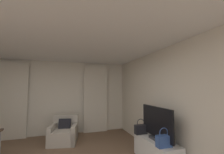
# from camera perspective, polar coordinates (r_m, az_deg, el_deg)

# --- Properties ---
(wall_window) EXTENTS (5.12, 0.06, 2.60)m
(wall_window) POSITION_cam_1_polar(r_m,az_deg,el_deg) (5.72, -20.34, -7.40)
(wall_window) COLOR beige
(wall_window) RESTS_ON ground
(wall_right) EXTENTS (0.06, 6.12, 2.60)m
(wall_right) POSITION_cam_1_polar(r_m,az_deg,el_deg) (3.53, 23.04, -9.50)
(wall_right) COLOR beige
(wall_right) RESTS_ON ground
(ceiling) EXTENTS (5.12, 6.12, 0.06)m
(ceiling) POSITION_cam_1_polar(r_m,az_deg,el_deg) (2.85, -22.48, 16.27)
(ceiling) COLOR white
(ceiling) RESTS_ON wall_left
(curtain_left_panel) EXTENTS (0.90, 0.06, 2.50)m
(curtain_left_panel) POSITION_cam_1_polar(r_m,az_deg,el_deg) (5.81, -34.18, -7.38)
(curtain_left_panel) COLOR beige
(curtain_left_panel) RESTS_ON ground
(curtain_right_panel) EXTENTS (0.90, 0.06, 2.50)m
(curtain_right_panel) POSITION_cam_1_polar(r_m,az_deg,el_deg) (5.70, -6.32, -8.15)
(curtain_right_panel) COLOR beige
(curtain_right_panel) RESTS_ON ground
(armchair) EXTENTS (0.92, 0.97, 0.77)m
(armchair) POSITION_cam_1_polar(r_m,az_deg,el_deg) (5.01, -18.12, -20.00)
(armchair) COLOR #B2A899
(armchair) RESTS_ON ground
(tv_console) EXTENTS (0.47, 1.22, 0.51)m
(tv_console) POSITION_cam_1_polar(r_m,az_deg,el_deg) (3.77, 16.68, -25.70)
(tv_console) COLOR white
(tv_console) RESTS_ON ground
(tv_flatscreen) EXTENTS (0.20, 1.08, 0.72)m
(tv_flatscreen) POSITION_cam_1_polar(r_m,az_deg,el_deg) (3.56, 16.88, -16.98)
(tv_flatscreen) COLOR #333338
(tv_flatscreen) RESTS_ON tv_console
(handbag_primary) EXTENTS (0.30, 0.14, 0.37)m
(handbag_primary) POSITION_cam_1_polar(r_m,az_deg,el_deg) (3.95, 11.04, -19.10)
(handbag_primary) COLOR black
(handbag_primary) RESTS_ON tv_console
(handbag_secondary) EXTENTS (0.30, 0.14, 0.37)m
(handbag_secondary) POSITION_cam_1_polar(r_m,az_deg,el_deg) (3.26, 19.44, -22.21)
(handbag_secondary) COLOR #335193
(handbag_secondary) RESTS_ON tv_console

